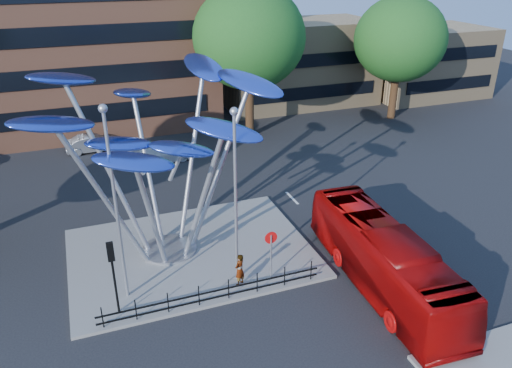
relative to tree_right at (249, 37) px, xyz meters
name	(u,v)px	position (x,y,z in m)	size (l,w,h in m)	color
ground	(249,323)	(-8.00, -22.00, -8.04)	(120.00, 120.00, 0.00)	black
traffic_island	(191,253)	(-9.00, -16.00, -7.96)	(12.00, 9.00, 0.15)	slate
low_building_near	(298,63)	(8.00, 8.00, -4.04)	(15.00, 8.00, 8.00)	tan
low_building_far	(426,62)	(22.00, 6.00, -4.54)	(12.00, 8.00, 7.00)	tan
tree_right	(249,37)	(0.00, 0.00, 0.00)	(8.80, 8.80, 12.11)	black
tree_far	(400,39)	(14.00, 0.00, -0.93)	(8.00, 8.00, 10.81)	black
leaf_sculpture	(157,125)	(-10.07, -15.32, -1.16)	(12.72, 9.54, 9.51)	#9EA0A5
street_lamp_left	(114,190)	(-12.50, -18.50, -2.68)	(0.36, 0.36, 8.80)	#9EA0A5
street_lamp_right	(235,183)	(-7.50, -19.00, -2.94)	(0.36, 0.36, 8.30)	#9EA0A5
traffic_light_island	(112,263)	(-13.00, -19.50, -5.42)	(0.28, 0.18, 3.42)	black
no_entry_sign_island	(271,247)	(-6.00, -19.48, -6.22)	(0.60, 0.10, 2.45)	#9EA0A5
pedestrian_railing_front	(214,294)	(-9.00, -20.30, -7.48)	(10.00, 0.06, 1.00)	black
red_bus	(383,258)	(-1.40, -21.69, -6.54)	(2.51, 10.72, 2.99)	#940606
pedestrian	(240,270)	(-7.54, -19.50, -7.09)	(0.58, 0.38, 1.59)	gray
parked_car_mid	(93,143)	(-12.59, 0.80, -7.37)	(1.41, 4.05, 1.33)	#929499
parked_car_right	(160,153)	(-8.09, -3.02, -7.37)	(1.88, 4.62, 1.34)	silver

